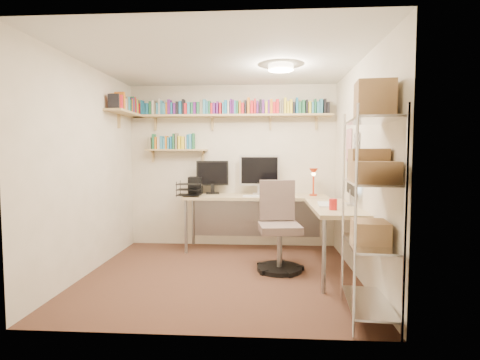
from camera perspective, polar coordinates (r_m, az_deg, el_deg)
name	(u,v)px	position (r m, az deg, el deg)	size (l,w,h in m)	color
ground	(221,275)	(4.60, -2.90, -14.22)	(3.20, 3.20, 0.00)	#3F291B
room_shell	(221,144)	(4.38, -2.91, 5.43)	(3.24, 3.04, 2.52)	beige
wall_shelves	(203,115)	(5.74, -5.61, 9.84)	(3.12, 1.09, 0.80)	tan
corner_desk	(265,198)	(5.32, 3.86, -2.79)	(2.49, 2.13, 1.42)	tan
office_chair	(279,232)	(4.71, 5.94, -7.95)	(0.58, 0.59, 1.11)	black
wire_rack	(371,174)	(3.38, 19.39, 0.93)	(0.45, 0.82, 2.04)	silver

